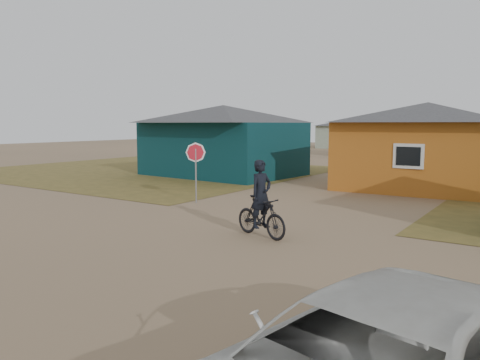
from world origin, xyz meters
name	(u,v)px	position (x,y,z in m)	size (l,w,h in m)	color
ground	(179,247)	(0.00, 0.00, 0.00)	(120.00, 120.00, 0.00)	#8A6E50
grass_nw	(149,170)	(-14.00, 13.00, 0.01)	(20.00, 18.00, 0.00)	brown
house_teal	(223,139)	(-8.50, 13.50, 2.05)	(8.93, 7.08, 4.00)	#082B31
house_yellow	(426,145)	(2.50, 14.00, 2.00)	(7.72, 6.76, 3.90)	#B7631C
house_pale_west	(379,136)	(-6.00, 34.00, 1.86)	(7.04, 6.15, 3.60)	#919E88
house_pale_north	(344,134)	(-14.00, 46.00, 1.75)	(6.28, 5.81, 3.40)	#919E88
stop_sign	(196,158)	(-3.65, 5.11, 1.67)	(0.70, 0.30, 2.26)	gray
cyclist	(261,209)	(1.11, 1.95, 0.74)	(1.86, 0.96, 2.02)	black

